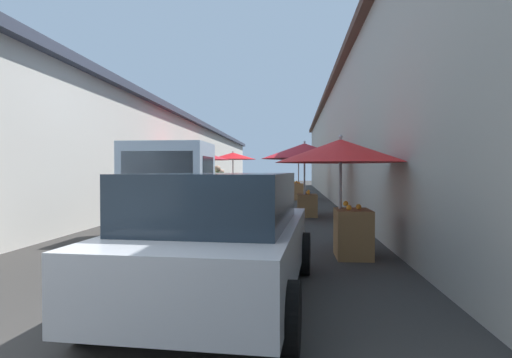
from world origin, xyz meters
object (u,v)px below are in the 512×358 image
fruit_stall_near_left (305,156)px  fruit_stall_near_right (198,163)px  vendor_in_shade (221,187)px  fruit_stall_far_right (299,166)px  fruit_stall_mid_lane (342,164)px  delivery_truck (177,189)px  vendor_by_crates (217,187)px  fruit_stall_far_left (234,164)px  hatchback_car (221,236)px  plastic_stool (175,223)px

fruit_stall_near_left → fruit_stall_near_right: bearing=57.2°
fruit_stall_near_right → vendor_in_shade: fruit_stall_near_right is taller
fruit_stall_near_right → fruit_stall_far_right: (5.29, -3.97, -0.05)m
fruit_stall_mid_lane → vendor_in_shade: fruit_stall_mid_lane is taller
delivery_truck → vendor_by_crates: bearing=-4.2°
fruit_stall_far_left → hatchback_car: 16.54m
fruit_stall_far_right → vendor_by_crates: 8.66m
fruit_stall_mid_lane → fruit_stall_near_left: fruit_stall_near_left is taller
fruit_stall_far_left → fruit_stall_near_left: bearing=-155.8°
fruit_stall_near_right → fruit_stall_far_left: bearing=-8.4°
plastic_stool → fruit_stall_mid_lane: bearing=-115.5°
fruit_stall_far_right → vendor_in_shade: bearing=155.2°
fruit_stall_near_right → fruit_stall_near_left: bearing=-122.8°
vendor_by_crates → plastic_stool: (-4.26, 0.16, -0.62)m
delivery_truck → vendor_by_crates: size_ratio=3.01×
fruit_stall_far_left → fruit_stall_mid_lane: fruit_stall_far_left is taller
delivery_truck → fruit_stall_far_left: bearing=1.5°
fruit_stall_near_right → hatchback_car: fruit_stall_near_right is taller
fruit_stall_near_left → vendor_in_shade: fruit_stall_near_left is taller
delivery_truck → vendor_in_shade: (5.66, -0.07, -0.17)m
fruit_stall_near_right → fruit_stall_far_right: 6.62m
fruit_stall_far_left → delivery_truck: (-11.43, -0.30, -0.74)m
fruit_stall_near_left → plastic_stool: fruit_stall_near_left is taller
hatchback_car → delivery_truck: size_ratio=0.81×
fruit_stall_far_right → plastic_stool: bearing=167.2°
fruit_stall_near_left → vendor_by_crates: bearing=95.6°
fruit_stall_far_right → fruit_stall_near_right: bearing=143.1°
fruit_stall_mid_lane → delivery_truck: bearing=58.1°
vendor_by_crates → fruit_stall_far_left: bearing=4.3°
hatchback_car → plastic_stool: size_ratio=9.23×
fruit_stall_near_right → vendor_by_crates: size_ratio=1.54×
fruit_stall_far_right → vendor_by_crates: bearing=161.9°
fruit_stall_far_left → vendor_by_crates: size_ratio=1.50×
fruit_stall_far_left → fruit_stall_near_left: fruit_stall_far_left is taller
vendor_by_crates → fruit_stall_near_right: bearing=24.0°
hatchback_car → plastic_stool: hatchback_car is taller
fruit_stall_near_right → vendor_in_shade: size_ratio=1.65×
vendor_by_crates → vendor_in_shade: bearing=5.9°
fruit_stall_far_right → hatchback_car: 16.88m
hatchback_car → vendor_in_shade: bearing=9.7°
hatchback_car → delivery_truck: bearing=20.9°
fruit_stall_near_right → delivery_truck: (-6.60, -1.02, -0.73)m
plastic_stool → fruit_stall_near_left: bearing=-33.0°
delivery_truck → plastic_stool: 0.92m
vendor_by_crates → vendor_in_shade: vendor_by_crates is taller
fruit_stall_mid_lane → fruit_stall_near_right: size_ratio=0.90×
hatchback_car → plastic_stool: (4.36, 1.78, -0.41)m
fruit_stall_near_left → vendor_in_shade: size_ratio=1.81×
fruit_stall_near_right → delivery_truck: 6.72m
fruit_stall_near_left → delivery_truck: (-3.97, 3.06, -0.91)m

